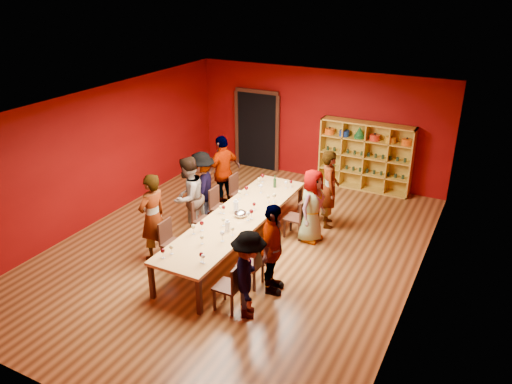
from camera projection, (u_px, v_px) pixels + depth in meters
room_shell at (236, 182)px, 9.76m from camera, size 7.10×9.10×3.04m
tasting_table at (237, 219)px, 10.08m from camera, size 1.10×4.50×0.75m
doorway at (258, 130)px, 14.27m from camera, size 1.40×0.17×2.30m
shelving_unit at (366, 153)px, 12.89m from camera, size 2.40×0.40×1.80m
chair_person_left_1 at (170, 240)px, 9.70m from camera, size 0.42×0.42×0.89m
person_left_1 at (153, 217)px, 9.70m from camera, size 0.57×0.72×1.80m
chair_person_left_2 at (202, 217)px, 10.60m from camera, size 0.42×0.42×0.89m
person_left_2 at (188, 197)px, 10.58m from camera, size 0.48×0.87×1.78m
chair_person_left_3 at (218, 205)px, 11.16m from camera, size 0.42×0.42×0.89m
person_left_3 at (202, 188)px, 11.20m from camera, size 0.78×1.16×1.66m
chair_person_left_4 at (238, 190)px, 11.89m from camera, size 0.42×0.42×0.89m
person_left_4 at (223, 172)px, 11.89m from camera, size 0.77×1.15×1.80m
chair_person_right_0 at (232, 284)px, 8.32m from camera, size 0.42×0.42×0.89m
person_right_0 at (249, 275)px, 8.07m from camera, size 0.79×1.08×1.55m
chair_person_right_1 at (254, 262)px, 8.96m from camera, size 0.42×0.42×0.89m
person_right_1 at (272, 249)px, 8.67m from camera, size 0.65×1.07×1.70m
chair_person_right_3 at (299, 216)px, 10.65m from camera, size 0.42×0.42×0.89m
person_right_3 at (312, 206)px, 10.41m from camera, size 0.53×0.83×1.59m
chair_person_right_4 at (313, 202)px, 11.31m from camera, size 0.42×0.42×0.89m
person_right_4 at (329, 189)px, 11.00m from camera, size 0.70×0.78×1.77m
wine_glass_0 at (203, 257)px, 8.39m from camera, size 0.07×0.07×0.18m
wine_glass_1 at (221, 207)px, 10.15m from camera, size 0.07×0.07×0.18m
wine_glass_2 at (193, 227)px, 9.32m from camera, size 0.08×0.08×0.21m
wine_glass_3 at (259, 180)px, 11.46m from camera, size 0.08×0.08×0.19m
wine_glass_4 at (222, 234)px, 9.06m from camera, size 0.09×0.09×0.22m
wine_glass_5 at (201, 255)px, 8.42m from camera, size 0.08×0.08×0.19m
wine_glass_6 at (224, 208)px, 10.12m from camera, size 0.07×0.07×0.19m
wine_glass_7 at (248, 214)px, 9.84m from camera, size 0.08×0.08×0.20m
wine_glass_8 at (254, 205)px, 10.28m from camera, size 0.07×0.07×0.18m
wine_glass_9 at (202, 223)px, 9.45m from camera, size 0.08×0.08×0.21m
wine_glass_10 at (246, 188)px, 10.98m from camera, size 0.08×0.08×0.21m
wine_glass_11 at (202, 238)px, 8.99m from camera, size 0.07×0.07×0.18m
wine_glass_12 at (291, 182)px, 11.37m from camera, size 0.07×0.07×0.18m
wine_glass_13 at (274, 196)px, 10.62m from camera, size 0.09×0.09×0.22m
wine_glass_14 at (171, 247)px, 8.67m from camera, size 0.07×0.07×0.18m
wine_glass_15 at (233, 229)px, 9.28m from camera, size 0.07×0.07×0.18m
wine_glass_16 at (261, 186)px, 11.08m from camera, size 0.08×0.08×0.21m
wine_glass_17 at (263, 176)px, 11.65m from camera, size 0.08×0.08×0.20m
wine_glass_18 at (223, 220)px, 9.64m from camera, size 0.07×0.07×0.18m
wine_glass_19 at (163, 251)px, 8.54m from camera, size 0.08×0.08×0.19m
wine_glass_20 at (251, 212)px, 9.91m from camera, size 0.08×0.08×0.21m
wine_glass_21 at (268, 197)px, 10.61m from camera, size 0.07×0.07×0.18m
wine_glass_22 at (286, 183)px, 11.32m from camera, size 0.07×0.07×0.18m
wine_glass_23 at (240, 193)px, 10.77m from camera, size 0.08×0.08×0.20m
spittoon_bowl at (240, 214)px, 10.04m from camera, size 0.27×0.27×0.15m
carafe_a at (236, 206)px, 10.22m from camera, size 0.14×0.14×0.27m
carafe_b at (227, 226)px, 9.44m from camera, size 0.11×0.11×0.24m
wine_bottle at (275, 183)px, 11.38m from camera, size 0.08×0.08×0.29m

